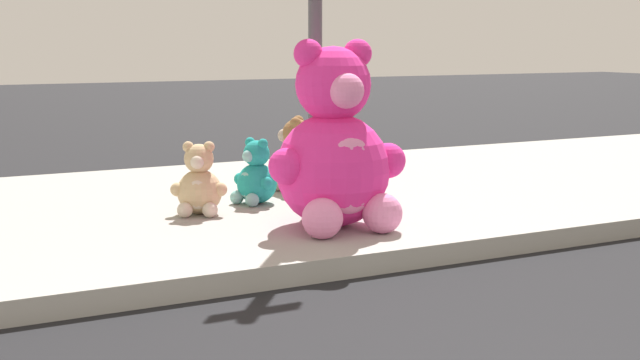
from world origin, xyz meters
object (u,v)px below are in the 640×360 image
at_px(plush_pink_large, 335,153).
at_px(plush_teal, 255,178).
at_px(plush_tan, 199,185).
at_px(plush_brown, 295,160).

xyz_separation_m(plush_pink_large, plush_teal, (-0.16, 1.13, -0.33)).
bearing_deg(plush_tan, plush_brown, 30.99).
bearing_deg(plush_brown, plush_tan, -149.01).
xyz_separation_m(plush_teal, plush_brown, (0.60, 0.48, 0.05)).
relative_size(plush_pink_large, plush_brown, 2.03).
distance_m(plush_pink_large, plush_tan, 1.21).
distance_m(plush_tan, plush_brown, 1.37).
height_order(plush_pink_large, plush_brown, plush_pink_large).
bearing_deg(plush_brown, plush_pink_large, -105.32).
relative_size(plush_pink_large, plush_teal, 2.47).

